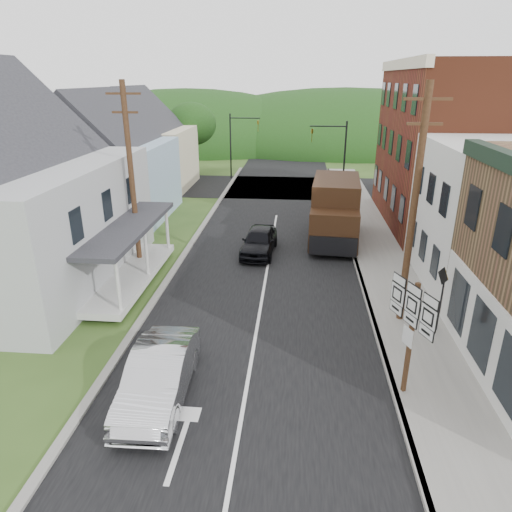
% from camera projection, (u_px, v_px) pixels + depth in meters
% --- Properties ---
extents(ground, '(120.00, 120.00, 0.00)m').
position_uv_depth(ground, '(251.00, 365.00, 15.41)').
color(ground, '#2D4719').
rests_on(ground, ground).
extents(road, '(9.00, 90.00, 0.02)m').
position_uv_depth(road, '(269.00, 257.00, 24.69)').
color(road, black).
rests_on(road, ground).
extents(cross_road, '(60.00, 9.00, 0.02)m').
position_uv_depth(cross_road, '(281.00, 187.00, 40.45)').
color(cross_road, black).
rests_on(cross_road, ground).
extents(sidewalk_right, '(2.80, 55.00, 0.15)m').
position_uv_depth(sidewalk_right, '(387.00, 274.00, 22.31)').
color(sidewalk_right, slate).
rests_on(sidewalk_right, ground).
extents(curb_right, '(0.20, 55.00, 0.15)m').
position_uv_depth(curb_right, '(359.00, 273.00, 22.42)').
color(curb_right, slate).
rests_on(curb_right, ground).
extents(curb_left, '(0.30, 55.00, 0.12)m').
position_uv_depth(curb_left, '(176.00, 267.00, 23.20)').
color(curb_left, slate).
rests_on(curb_left, ground).
extents(storefront_red, '(8.00, 12.00, 10.00)m').
position_uv_depth(storefront_red, '(458.00, 148.00, 28.40)').
color(storefront_red, maroon).
rests_on(storefront_red, ground).
extents(house_blue, '(7.14, 8.16, 7.28)m').
position_uv_depth(house_blue, '(114.00, 163.00, 30.76)').
color(house_blue, '#9AB9D3').
rests_on(house_blue, ground).
extents(house_cream, '(7.14, 8.16, 7.28)m').
position_uv_depth(house_cream, '(148.00, 145.00, 39.15)').
color(house_cream, beige).
rests_on(house_cream, ground).
extents(utility_pole_right, '(1.60, 0.26, 9.00)m').
position_uv_depth(utility_pole_right, '(414.00, 208.00, 16.49)').
color(utility_pole_right, '#472D19').
rests_on(utility_pole_right, ground).
extents(utility_pole_left, '(1.60, 0.26, 9.00)m').
position_uv_depth(utility_pole_left, '(131.00, 177.00, 21.68)').
color(utility_pole_left, '#472D19').
rests_on(utility_pole_left, ground).
extents(traffic_signal_right, '(2.87, 0.20, 6.00)m').
position_uv_depth(traffic_signal_right, '(336.00, 151.00, 35.47)').
color(traffic_signal_right, black).
rests_on(traffic_signal_right, ground).
extents(traffic_signal_left, '(2.87, 0.20, 6.00)m').
position_uv_depth(traffic_signal_left, '(238.00, 138.00, 42.69)').
color(traffic_signal_left, black).
rests_on(traffic_signal_left, ground).
extents(tree_left_c, '(5.80, 5.80, 8.41)m').
position_uv_depth(tree_left_c, '(20.00, 123.00, 33.40)').
color(tree_left_c, '#382616').
rests_on(tree_left_c, ground).
extents(tree_left_d, '(4.80, 4.80, 6.94)m').
position_uv_depth(tree_left_d, '(191.00, 124.00, 44.07)').
color(tree_left_d, '#382616').
rests_on(tree_left_d, ground).
extents(forested_ridge, '(90.00, 30.00, 16.00)m').
position_uv_depth(forested_ridge, '(289.00, 144.00, 66.42)').
color(forested_ridge, '#19320F').
rests_on(forested_ridge, ground).
extents(silver_sedan, '(1.80, 4.79, 1.56)m').
position_uv_depth(silver_sedan, '(159.00, 376.00, 13.54)').
color(silver_sedan, '#B1B2B6').
rests_on(silver_sedan, ground).
extents(dark_sedan, '(1.98, 4.35, 1.45)m').
position_uv_depth(dark_sedan, '(259.00, 241.00, 24.95)').
color(dark_sedan, black).
rests_on(dark_sedan, ground).
extents(delivery_van, '(3.14, 6.66, 3.62)m').
position_uv_depth(delivery_van, '(335.00, 211.00, 26.47)').
color(delivery_van, black).
rests_on(delivery_van, ground).
extents(route_sign_cluster, '(0.85, 1.94, 3.61)m').
position_uv_depth(route_sign_cluster, '(411.00, 323.00, 13.06)').
color(route_sign_cluster, '#472D19').
rests_on(route_sign_cluster, sidewalk_right).
extents(warning_sign, '(0.19, 0.70, 2.59)m').
position_uv_depth(warning_sign, '(442.00, 290.00, 16.67)').
color(warning_sign, black).
rests_on(warning_sign, sidewalk_right).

